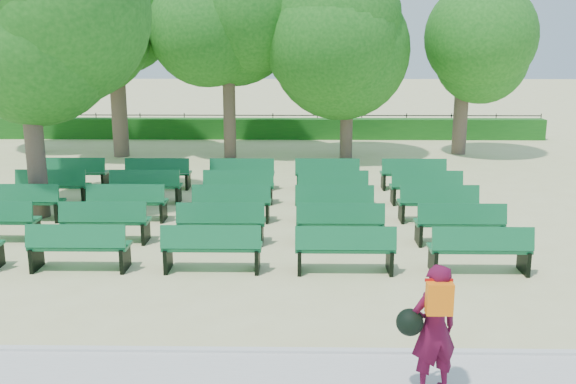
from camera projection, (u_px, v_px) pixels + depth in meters
The scene contains 8 objects.
ground at pixel (207, 227), 15.03m from camera, with size 120.00×120.00×0.00m, color beige.
curb at pixel (144, 351), 8.94m from camera, with size 30.00×0.12×0.10m, color silver.
hedge at pixel (250, 129), 28.55m from camera, with size 26.00×0.70×0.90m, color #195C19.
fence at pixel (251, 137), 29.04m from camera, with size 26.00×0.10×1.02m, color black, non-canonical shape.
tree_line at pixel (243, 154), 24.76m from camera, with size 21.80×6.80×7.04m, color #236D1D, non-canonical shape.
bench_array at pixel (232, 217), 15.58m from camera, with size 1.91×0.73×1.18m.
tree_among at pixel (24, 25), 14.91m from camera, with size 5.26×5.26×7.01m.
person at pixel (432, 327), 7.71m from camera, with size 0.82×0.56×1.64m.
Camera 1 is at (2.15, -14.40, 4.27)m, focal length 40.00 mm.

